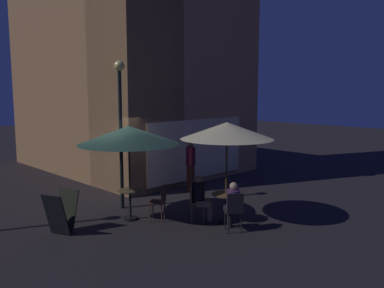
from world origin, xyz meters
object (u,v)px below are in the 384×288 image
cafe_table_0 (130,200)px  cafe_table_1 (226,202)px  patron_seated_0 (233,203)px  patio_umbrella_0 (129,135)px  cafe_chair_2 (195,199)px  street_lamp_near_corner (120,112)px  patron_seated_1 (200,195)px  patron_standing_2 (191,166)px  patio_umbrella_1 (227,131)px  menu_sandwich_board (61,213)px  cafe_chair_0 (160,199)px  cafe_chair_1 (234,208)px

cafe_table_0 → cafe_table_1: bearing=-49.0°
cafe_table_0 → patron_seated_0: (1.25, -2.38, 0.16)m
patio_umbrella_0 → cafe_chair_2: 2.33m
patio_umbrella_0 → street_lamp_near_corner: bearing=66.1°
cafe_table_1 → patron_seated_1: 0.67m
street_lamp_near_corner → patron_seated_1: bearing=-72.3°
patron_seated_0 → street_lamp_near_corner: bearing=48.8°
street_lamp_near_corner → patron_seated_0: 4.03m
street_lamp_near_corner → cafe_table_0: 2.46m
cafe_table_1 → patron_seated_0: size_ratio=0.62×
cafe_chair_2 → patio_umbrella_0: bearing=179.8°
cafe_chair_2 → patron_seated_1: 0.18m
street_lamp_near_corner → cafe_table_1: (1.18, -2.85, -2.20)m
cafe_table_1 → patio_umbrella_0: patio_umbrella_0 is taller
cafe_table_0 → patron_standing_2: (3.13, 0.97, 0.33)m
street_lamp_near_corner → patio_umbrella_0: size_ratio=1.60×
cafe_table_0 → cafe_chair_2: (1.10, -1.27, 0.06)m
street_lamp_near_corner → patio_umbrella_1: street_lamp_near_corner is taller
cafe_table_0 → patron_seated_1: patron_seated_1 is taller
cafe_chair_2 → patron_standing_2: bearing=96.7°
menu_sandwich_board → patio_umbrella_1: size_ratio=0.39×
patio_umbrella_0 → cafe_chair_0: (0.47, -0.65, -1.63)m
menu_sandwich_board → cafe_table_1: (3.38, -2.11, 0.02)m
cafe_table_0 → cafe_chair_2: bearing=-49.1°
patio_umbrella_1 → cafe_chair_1: 1.91m
cafe_chair_0 → cafe_chair_1: cafe_chair_1 is taller
patio_umbrella_0 → patio_umbrella_1: 2.47m
cafe_chair_1 → cafe_table_1: bearing=0.0°
menu_sandwich_board → patron_standing_2: patron_standing_2 is taller
cafe_table_1 → patron_standing_2: bearing=61.9°
cafe_chair_0 → patron_seated_0: (0.78, -1.74, 0.11)m
street_lamp_near_corner → menu_sandwich_board: 3.21m
patron_seated_0 → patron_seated_1: (-0.06, 1.01, 0.01)m
cafe_chair_1 → patron_seated_1: patron_seated_1 is taller
cafe_table_1 → patio_umbrella_0: 2.98m
cafe_chair_1 → patron_standing_2: (1.96, 3.47, 0.26)m
cafe_chair_0 → patron_seated_1: (0.72, -0.73, 0.11)m
street_lamp_near_corner → cafe_table_0: size_ratio=5.28×
patio_umbrella_1 → cafe_chair_2: patio_umbrella_1 is taller
street_lamp_near_corner → patio_umbrella_1: (1.18, -2.85, -0.41)m
cafe_table_0 → cafe_table_1: 2.47m
cafe_chair_1 → cafe_table_0: bearing=60.3°
menu_sandwich_board → cafe_chair_1: (2.93, -2.75, 0.08)m
menu_sandwich_board → patio_umbrella_1: (3.38, -2.11, 1.81)m
patron_seated_1 → patron_seated_0: bearing=-37.7°
street_lamp_near_corner → patio_umbrella_0: (-0.44, -0.99, -0.53)m
cafe_chair_1 → patio_umbrella_1: bearing=0.0°
cafe_chair_0 → patron_seated_0: patron_seated_0 is taller
menu_sandwich_board → cafe_chair_0: menu_sandwich_board is taller
patio_umbrella_1 → cafe_chair_0: size_ratio=2.77×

